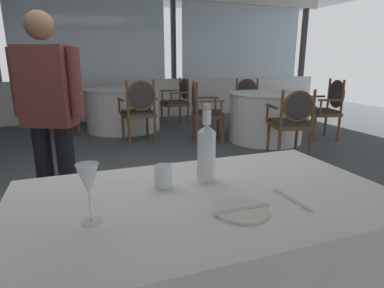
% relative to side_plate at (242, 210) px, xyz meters
% --- Properties ---
extents(ground_plane, '(15.07, 15.07, 0.00)m').
position_rel_side_plate_xyz_m(ground_plane, '(-0.13, 1.77, -0.76)').
color(ground_plane, '#4C5156').
extents(window_wall_far, '(10.98, 0.14, 2.75)m').
position_rel_side_plate_xyz_m(window_wall_far, '(-0.13, 6.12, 0.33)').
color(window_wall_far, silver).
rests_on(window_wall_far, ground_plane).
extents(foreground_table, '(1.41, 0.81, 0.76)m').
position_rel_side_plate_xyz_m(foreground_table, '(-0.06, 0.17, -0.38)').
color(foreground_table, white).
rests_on(foreground_table, ground_plane).
extents(side_plate, '(0.18, 0.18, 0.01)m').
position_rel_side_plate_xyz_m(side_plate, '(0.00, 0.00, 0.00)').
color(side_plate, silver).
rests_on(side_plate, foreground_table).
extents(butter_knife, '(0.20, 0.02, 0.00)m').
position_rel_side_plate_xyz_m(butter_knife, '(0.00, 0.00, 0.01)').
color(butter_knife, silver).
rests_on(butter_knife, foreground_table).
extents(dinner_fork, '(0.03, 0.20, 0.00)m').
position_rel_side_plate_xyz_m(dinner_fork, '(0.21, 0.02, -0.00)').
color(dinner_fork, silver).
rests_on(dinner_fork, foreground_table).
extents(water_bottle, '(0.08, 0.08, 0.32)m').
position_rel_side_plate_xyz_m(water_bottle, '(-0.00, 0.31, 0.12)').
color(water_bottle, white).
rests_on(water_bottle, foreground_table).
extents(wine_glass, '(0.07, 0.07, 0.19)m').
position_rel_side_plate_xyz_m(wine_glass, '(-0.47, 0.10, 0.13)').
color(wine_glass, white).
rests_on(wine_glass, foreground_table).
extents(water_tumbler, '(0.07, 0.07, 0.09)m').
position_rel_side_plate_xyz_m(water_tumbler, '(-0.19, 0.29, 0.04)').
color(water_tumbler, white).
rests_on(water_tumbler, foreground_table).
extents(background_table_0, '(1.36, 1.36, 0.76)m').
position_rel_side_plate_xyz_m(background_table_0, '(0.28, 5.00, -0.38)').
color(background_table_0, white).
rests_on(background_table_0, ground_plane).
extents(dining_chair_0_0, '(0.57, 0.51, 0.98)m').
position_rel_side_plate_xyz_m(dining_chair_0_0, '(0.38, 3.90, -0.20)').
color(dining_chair_0_0, brown).
rests_on(dining_chair_0_0, ground_plane).
extents(dining_chair_0_1, '(0.51, 0.57, 0.92)m').
position_rel_side_plate_xyz_m(dining_chair_0_1, '(1.38, 5.10, -0.23)').
color(dining_chair_0_1, brown).
rests_on(dining_chair_0_1, ground_plane).
extents(dining_chair_0_2, '(0.57, 0.51, 0.95)m').
position_rel_side_plate_xyz_m(dining_chair_0_2, '(0.19, 6.10, -0.20)').
color(dining_chair_0_2, brown).
rests_on(dining_chair_0_2, ground_plane).
extents(dining_chair_0_3, '(0.51, 0.57, 0.93)m').
position_rel_side_plate_xyz_m(dining_chair_0_3, '(-0.81, 4.90, -0.21)').
color(dining_chair_0_3, brown).
rests_on(dining_chair_0_3, ground_plane).
extents(background_table_1, '(1.18, 1.18, 0.76)m').
position_rel_side_plate_xyz_m(background_table_1, '(2.29, 3.40, -0.38)').
color(background_table_1, white).
rests_on(background_table_1, ground_plane).
extents(dining_chair_1_0, '(0.56, 0.61, 0.94)m').
position_rel_side_plate_xyz_m(dining_chair_1_0, '(1.31, 3.64, -0.22)').
color(dining_chair_1_0, brown).
rests_on(dining_chair_1_0, ground_plane).
extents(dining_chair_1_1, '(0.61, 0.56, 0.91)m').
position_rel_side_plate_xyz_m(dining_chair_1_1, '(2.05, 2.42, -0.23)').
color(dining_chair_1_1, brown).
rests_on(dining_chair_1_1, ground_plane).
extents(dining_chair_1_2, '(0.56, 0.61, 0.96)m').
position_rel_side_plate_xyz_m(dining_chair_1_2, '(3.28, 3.16, -0.21)').
color(dining_chair_1_2, brown).
rests_on(dining_chair_1_2, ground_plane).
extents(dining_chair_1_3, '(0.61, 0.56, 0.92)m').
position_rel_side_plate_xyz_m(dining_chair_1_3, '(2.53, 4.38, -0.21)').
color(dining_chair_1_3, brown).
rests_on(dining_chair_1_3, ground_plane).
extents(diner_person_1, '(0.49, 0.33, 1.58)m').
position_rel_side_plate_xyz_m(diner_person_1, '(-0.69, 1.69, 0.13)').
color(diner_person_1, black).
rests_on(diner_person_1, ground_plane).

